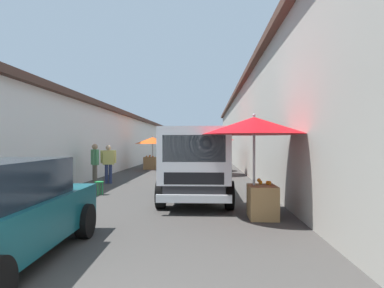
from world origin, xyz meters
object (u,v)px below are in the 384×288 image
(fruit_stall_near_right, at_px, (152,144))
(plastic_stool, at_px, (99,185))
(fruit_stall_near_left, at_px, (255,136))
(vendor_in_shade, at_px, (95,161))
(fruit_stall_far_left, at_px, (205,142))
(fruit_stall_mid_lane, at_px, (211,140))
(vendor_by_crates, at_px, (108,161))
(delivery_truck, at_px, (196,166))

(fruit_stall_near_right, height_order, plastic_stool, fruit_stall_near_right)
(fruit_stall_near_right, xyz_separation_m, fruit_stall_near_left, (-13.25, -4.59, 0.23))
(fruit_stall_near_left, distance_m, plastic_stool, 5.68)
(fruit_stall_near_right, distance_m, vendor_in_shade, 7.98)
(fruit_stall_near_right, distance_m, fruit_stall_near_left, 14.03)
(fruit_stall_far_left, xyz_separation_m, plastic_stool, (-9.15, 3.39, -1.42))
(fruit_stall_mid_lane, bearing_deg, fruit_stall_near_right, 45.62)
(fruit_stall_near_right, relative_size, vendor_in_shade, 1.36)
(fruit_stall_mid_lane, distance_m, plastic_stool, 7.74)
(fruit_stall_near_right, bearing_deg, vendor_by_crates, 175.26)
(plastic_stool, bearing_deg, fruit_stall_near_left, -123.26)
(vendor_by_crates, bearing_deg, fruit_stall_near_left, -139.06)
(vendor_in_shade, bearing_deg, vendor_by_crates, -29.16)
(fruit_stall_mid_lane, distance_m, vendor_by_crates, 5.71)
(fruit_stall_far_left, distance_m, plastic_stool, 9.86)
(vendor_by_crates, bearing_deg, plastic_stool, -168.34)
(fruit_stall_mid_lane, relative_size, fruit_stall_far_left, 1.07)
(fruit_stall_far_left, bearing_deg, vendor_by_crates, 146.98)
(fruit_stall_mid_lane, xyz_separation_m, fruit_stall_near_left, (-9.64, -0.90, -0.02))
(fruit_stall_near_right, distance_m, fruit_stall_far_left, 3.58)
(fruit_stall_far_left, relative_size, vendor_in_shade, 1.39)
(fruit_stall_mid_lane, distance_m, fruit_stall_far_left, 2.54)
(fruit_stall_near_right, bearing_deg, vendor_in_shade, 173.10)
(fruit_stall_mid_lane, xyz_separation_m, plastic_stool, (-6.63, 3.68, -1.53))
(fruit_stall_near_right, relative_size, fruit_stall_far_left, 0.98)
(plastic_stool, bearing_deg, fruit_stall_mid_lane, -29.02)
(vendor_in_shade, xyz_separation_m, plastic_stool, (-2.35, -0.97, -0.63))
(delivery_truck, distance_m, plastic_stool, 3.55)
(fruit_stall_near_right, distance_m, plastic_stool, 10.33)
(fruit_stall_mid_lane, height_order, vendor_in_shade, fruit_stall_mid_lane)
(fruit_stall_far_left, distance_m, vendor_in_shade, 8.12)
(fruit_stall_mid_lane, relative_size, delivery_truck, 0.50)
(plastic_stool, bearing_deg, fruit_stall_near_right, 0.08)
(fruit_stall_near_left, xyz_separation_m, vendor_by_crates, (5.99, 5.20, -0.92))
(delivery_truck, distance_m, vendor_in_shade, 5.60)
(vendor_by_crates, height_order, plastic_stool, vendor_by_crates)
(fruit_stall_mid_lane, height_order, fruit_stall_far_left, fruit_stall_mid_lane)
(fruit_stall_near_left, distance_m, vendor_by_crates, 7.98)
(fruit_stall_mid_lane, relative_size, plastic_stool, 5.67)
(vendor_in_shade, bearing_deg, plastic_stool, -157.64)
(fruit_stall_far_left, relative_size, vendor_by_crates, 1.44)
(fruit_stall_mid_lane, bearing_deg, vendor_by_crates, 130.33)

